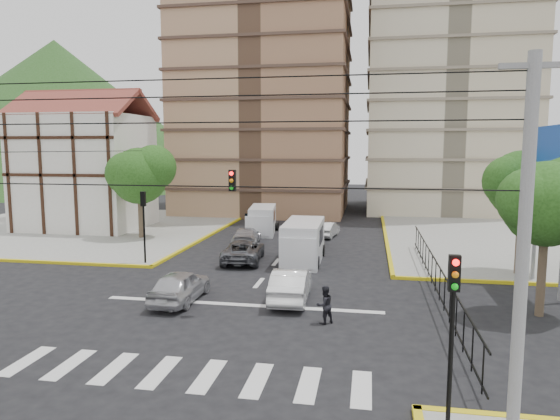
% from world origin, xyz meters
% --- Properties ---
extents(ground, '(160.00, 160.00, 0.00)m').
position_xyz_m(ground, '(0.00, 0.00, 0.00)').
color(ground, black).
rests_on(ground, ground).
extents(sidewalk_nw, '(26.00, 26.00, 0.15)m').
position_xyz_m(sidewalk_nw, '(-20.00, 20.00, 0.07)').
color(sidewalk_nw, gray).
rests_on(sidewalk_nw, ground).
extents(sidewalk_ne, '(26.00, 26.00, 0.15)m').
position_xyz_m(sidewalk_ne, '(20.00, 20.00, 0.07)').
color(sidewalk_ne, gray).
rests_on(sidewalk_ne, ground).
extents(crosswalk_stripes, '(12.00, 2.40, 0.01)m').
position_xyz_m(crosswalk_stripes, '(0.00, -6.00, 0.01)').
color(crosswalk_stripes, silver).
rests_on(crosswalk_stripes, ground).
extents(stop_line, '(13.00, 0.40, 0.01)m').
position_xyz_m(stop_line, '(0.00, 1.20, 0.01)').
color(stop_line, silver).
rests_on(stop_line, ground).
extents(tudor_building, '(10.80, 8.05, 12.23)m').
position_xyz_m(tudor_building, '(-19.00, 20.00, 5.25)').
color(tudor_building, silver).
rests_on(tudor_building, ground).
extents(distant_hill, '(70.00, 70.00, 28.00)m').
position_xyz_m(distant_hill, '(-55.00, 70.00, 14.00)').
color(distant_hill, '#214818').
rests_on(distant_hill, ground).
extents(park_fence, '(0.10, 22.50, 1.66)m').
position_xyz_m(park_fence, '(9.00, 4.50, 0.00)').
color(park_fence, black).
rests_on(park_fence, ground).
extents(billboard, '(0.36, 6.20, 8.10)m').
position_xyz_m(billboard, '(14.45, 6.00, 6.00)').
color(billboard, slate).
rests_on(billboard, ground).
extents(tree_park_a, '(4.41, 3.60, 6.83)m').
position_xyz_m(tree_park_a, '(13.08, 2.01, 5.01)').
color(tree_park_a, '#473828').
rests_on(tree_park_a, ground).
extents(tree_park_c, '(4.65, 3.80, 7.25)m').
position_xyz_m(tree_park_c, '(14.09, 9.01, 5.34)').
color(tree_park_c, '#473828').
rests_on(tree_park_c, ground).
extents(tree_tudor, '(5.39, 4.40, 7.43)m').
position_xyz_m(tree_tudor, '(-11.90, 16.01, 5.22)').
color(tree_tudor, '#473828').
rests_on(tree_tudor, ground).
extents(traffic_light_se, '(0.28, 0.22, 4.40)m').
position_xyz_m(traffic_light_se, '(7.80, -7.80, 3.11)').
color(traffic_light_se, black).
rests_on(traffic_light_se, ground).
extents(traffic_light_nw, '(0.28, 0.22, 4.40)m').
position_xyz_m(traffic_light_nw, '(-7.80, 7.80, 3.11)').
color(traffic_light_nw, black).
rests_on(traffic_light_nw, ground).
extents(traffic_light_hanging, '(18.00, 9.12, 0.92)m').
position_xyz_m(traffic_light_hanging, '(0.00, -2.04, 5.90)').
color(traffic_light_hanging, black).
rests_on(traffic_light_hanging, ground).
extents(utility_pole_se, '(1.40, 0.28, 9.00)m').
position_xyz_m(utility_pole_se, '(9.00, -9.00, 4.77)').
color(utility_pole_se, slate).
rests_on(utility_pole_se, ground).
extents(van_right_lane, '(2.37, 5.74, 2.57)m').
position_xyz_m(van_right_lane, '(1.67, 10.13, 1.25)').
color(van_right_lane, silver).
rests_on(van_right_lane, ground).
extents(van_left_lane, '(2.65, 5.31, 2.29)m').
position_xyz_m(van_left_lane, '(-3.10, 20.08, 1.11)').
color(van_left_lane, silver).
rests_on(van_left_lane, ground).
extents(car_silver_front_left, '(1.84, 4.44, 1.50)m').
position_xyz_m(car_silver_front_left, '(-2.94, 1.21, 0.75)').
color(car_silver_front_left, '#BABABF').
rests_on(car_silver_front_left, ground).
extents(car_white_front_right, '(1.80, 4.71, 1.53)m').
position_xyz_m(car_white_front_right, '(2.15, 2.31, 0.77)').
color(car_white_front_right, white).
rests_on(car_white_front_right, ground).
extents(car_grey_mid_left, '(2.85, 5.24, 1.40)m').
position_xyz_m(car_grey_mid_left, '(-2.08, 9.83, 0.70)').
color(car_grey_mid_left, '#585A60').
rests_on(car_grey_mid_left, ground).
extents(car_silver_rear_left, '(2.39, 4.73, 1.32)m').
position_xyz_m(car_silver_rear_left, '(-3.20, 15.11, 0.66)').
color(car_silver_rear_left, '#AFAFB4').
rests_on(car_silver_rear_left, ground).
extents(car_darkgrey_mid_right, '(1.76, 3.69, 1.22)m').
position_xyz_m(car_darkgrey_mid_right, '(1.65, 15.53, 0.61)').
color(car_darkgrey_mid_right, black).
rests_on(car_darkgrey_mid_right, ground).
extents(car_white_rear_right, '(1.84, 3.88, 1.23)m').
position_xyz_m(car_white_rear_right, '(2.42, 19.67, 0.61)').
color(car_white_rear_right, white).
rests_on(car_white_rear_right, ground).
extents(pedestrian_crosswalk, '(0.97, 0.95, 1.57)m').
position_xyz_m(pedestrian_crosswalk, '(4.00, -0.57, 0.79)').
color(pedestrian_crosswalk, black).
rests_on(pedestrian_crosswalk, ground).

